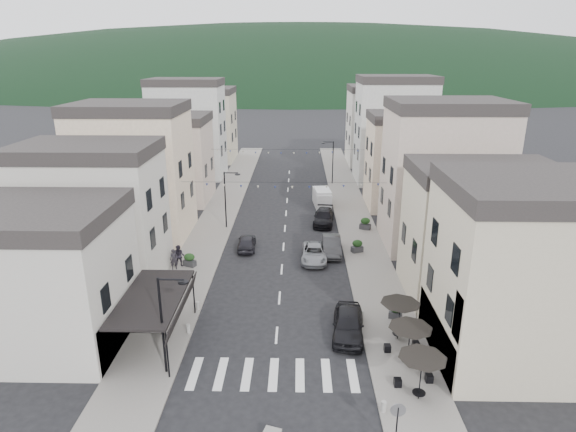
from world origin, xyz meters
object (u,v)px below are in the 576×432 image
parked_car_b (332,246)px  delivery_van (322,197)px  parked_car_c (314,253)px  pedestrian_a (174,259)px  parked_car_d (324,217)px  parked_car_a (348,324)px  pedestrian_b (179,256)px  parked_car_e (247,242)px

parked_car_b → delivery_van: bearing=91.7°
parked_car_c → pedestrian_a: bearing=-166.4°
parked_car_d → delivery_van: bearing=95.5°
delivery_van → parked_car_a: bearing=-94.3°
delivery_van → pedestrian_b: bearing=-131.1°
parked_car_b → parked_car_d: bearing=93.1°
parked_car_b → parked_car_c: parked_car_b is taller
parked_car_c → pedestrian_b: (-11.47, -1.81, 0.41)m
parked_car_b → pedestrian_b: pedestrian_b is taller
parked_car_a → parked_car_d: parked_car_a is taller
parked_car_c → pedestrian_b: pedestrian_b is taller
pedestrian_b → parked_car_a: bearing=-34.1°
parked_car_a → parked_car_e: bearing=125.2°
parked_car_b → pedestrian_a: (-13.38, -3.91, 0.24)m
pedestrian_b → pedestrian_a: bearing=-116.1°
pedestrian_b → parked_car_c: bearing=12.0°
parked_car_e → parked_car_a: bearing=117.1°
parked_car_a → parked_car_d: bearing=97.3°
parked_car_c → parked_car_d: parked_car_d is taller
parked_car_a → delivery_van: delivery_van is taller
parked_car_c → pedestrian_b: bearing=-168.7°
parked_car_a → pedestrian_b: size_ratio=2.57×
parked_car_e → pedestrian_b: pedestrian_b is taller
parked_car_c → delivery_van: delivery_van is taller
parked_car_d → pedestrian_b: pedestrian_b is taller
parked_car_e → pedestrian_a: (-5.59, -4.76, 0.33)m
parked_car_a → parked_car_d: size_ratio=0.97×
parked_car_b → pedestrian_a: 13.95m
delivery_van → parked_car_e: bearing=-124.4°
parked_car_c → parked_car_b: bearing=46.2°
parked_car_b → parked_car_e: 7.84m
parked_car_a → parked_car_e: 16.33m
parked_car_b → parked_car_a: bearing=-88.3°
parked_car_a → pedestrian_a: (-13.58, 9.49, 0.18)m
parked_car_b → pedestrian_a: size_ratio=2.61×
parked_car_d → pedestrian_a: bearing=-131.1°
parked_car_b → parked_car_d: parked_car_b is taller
parked_car_a → parked_car_b: 13.40m
parked_car_b → delivery_van: (-0.20, 14.41, 0.28)m
parked_car_a → pedestrian_a: 16.57m
parked_car_d → parked_car_e: (-7.49, -7.17, -0.05)m
parked_car_a → parked_car_b: size_ratio=1.05×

